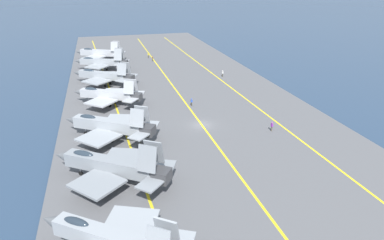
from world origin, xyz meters
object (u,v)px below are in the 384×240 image
at_px(parked_jet_sixth, 104,75).
at_px(crew_blue_vest, 192,102).
at_px(parked_jet_third, 111,165).
at_px(crew_brown_vest, 153,58).
at_px(parked_jet_fifth, 108,94).
at_px(crew_purple_vest, 272,126).
at_px(parked_jet_fourth, 110,125).
at_px(parked_jet_second, 112,240).
at_px(parked_jet_seventh, 102,62).
at_px(crew_white_vest, 223,73).
at_px(crew_yellow_vest, 148,55).
at_px(parked_jet_eighth, 100,53).

bearing_deg(parked_jet_sixth, crew_blue_vest, -139.35).
xyz_separation_m(parked_jet_third, crew_brown_vest, (67.54, -16.19, -1.59)).
height_order(parked_jet_fifth, crew_purple_vest, parked_jet_fifth).
xyz_separation_m(parked_jet_fourth, crew_purple_vest, (-4.43, -27.44, -1.43)).
distance_m(parked_jet_second, parked_jet_sixth, 58.99).
bearing_deg(parked_jet_seventh, parked_jet_fourth, 180.00).
bearing_deg(crew_white_vest, crew_brown_vest, 33.56).
xyz_separation_m(parked_jet_sixth, parked_jet_seventh, (14.07, 0.05, 0.21)).
xyz_separation_m(parked_jet_fifth, crew_yellow_vest, (42.51, -14.70, -1.36)).
relative_size(parked_jet_fifth, crew_purple_vest, 8.52).
height_order(parked_jet_third, crew_blue_vest, parked_jet_third).
distance_m(crew_brown_vest, crew_blue_vest, 42.55).
bearing_deg(crew_purple_vest, parked_jet_seventh, 28.83).
bearing_deg(parked_jet_eighth, crew_white_vest, -131.77).
xyz_separation_m(parked_jet_third, parked_jet_seventh, (59.00, -0.41, 0.17)).
distance_m(parked_jet_second, parked_jet_fourth, 27.66).
xyz_separation_m(parked_jet_third, parked_jet_eighth, (72.49, -0.12, 0.04)).
bearing_deg(crew_yellow_vest, crew_white_vest, -150.48).
bearing_deg(parked_jet_fifth, crew_yellow_vest, -19.07).
distance_m(parked_jet_seventh, crew_white_vest, 34.36).
relative_size(parked_jet_second, parked_jet_seventh, 0.94).
bearing_deg(crew_brown_vest, parked_jet_sixth, 145.19).
relative_size(parked_jet_second, crew_brown_vest, 8.62).
bearing_deg(crew_purple_vest, crew_white_vest, -5.90).
distance_m(crew_brown_vest, crew_yellow_vest, 5.09).
height_order(parked_jet_sixth, crew_blue_vest, parked_jet_sixth).
bearing_deg(parked_jet_third, parked_jet_eighth, -0.10).
height_order(parked_jet_fourth, crew_purple_vest, parked_jet_fourth).
bearing_deg(crew_brown_vest, crew_white_vest, -146.44).
bearing_deg(parked_jet_seventh, crew_white_vest, -115.05).
bearing_deg(parked_jet_second, parked_jet_fourth, -2.22).
xyz_separation_m(crew_yellow_vest, crew_blue_vest, (-47.59, -1.99, -0.06)).
xyz_separation_m(parked_jet_sixth, parked_jet_eighth, (27.56, 0.34, 0.08)).
bearing_deg(parked_jet_third, parked_jet_second, 177.30).
distance_m(parked_jet_fourth, parked_jet_sixth, 31.34).
relative_size(parked_jet_second, crew_white_vest, 8.52).
height_order(parked_jet_third, parked_jet_fourth, parked_jet_third).
distance_m(parked_jet_seventh, crew_blue_vest, 38.11).
bearing_deg(crew_blue_vest, parked_jet_third, 144.93).
relative_size(parked_jet_seventh, crew_blue_vest, 9.31).
height_order(parked_jet_fourth, parked_jet_sixth, parked_jet_fourth).
height_order(parked_jet_sixth, crew_brown_vest, parked_jet_sixth).
bearing_deg(crew_white_vest, parked_jet_fifth, 115.15).
xyz_separation_m(parked_jet_eighth, crew_blue_vest, (-47.47, -17.44, -1.64)).
relative_size(parked_jet_third, crew_brown_vest, 9.41).
xyz_separation_m(parked_jet_fifth, crew_purple_vest, (-20.93, -26.98, -1.38)).
bearing_deg(parked_jet_eighth, parked_jet_sixth, -179.30).
xyz_separation_m(crew_purple_vest, crew_white_vest, (35.31, -3.65, -0.02)).
bearing_deg(parked_jet_fourth, crew_brown_vest, -16.30).
distance_m(parked_jet_fourth, crew_yellow_vest, 60.95).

